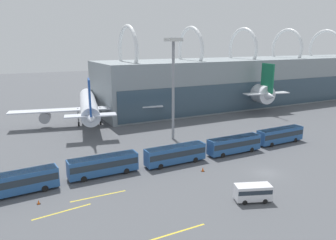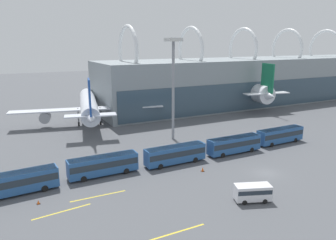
% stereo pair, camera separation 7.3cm
% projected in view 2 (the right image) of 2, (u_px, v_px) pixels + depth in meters
% --- Properties ---
extents(ground_plane, '(440.00, 440.00, 0.00)m').
position_uv_depth(ground_plane, '(267.00, 173.00, 56.23)').
color(ground_plane, '#515459').
extents(terminal_building, '(125.84, 23.97, 27.04)m').
position_uv_depth(terminal_building, '(264.00, 79.00, 123.01)').
color(terminal_building, gray).
rests_on(terminal_building, ground_plane).
extents(airliner_at_gate_near, '(39.98, 38.92, 14.00)m').
position_uv_depth(airliner_at_gate_near, '(89.00, 106.00, 87.93)').
color(airliner_at_gate_near, silver).
rests_on(airliner_at_gate_near, ground_plane).
extents(airliner_at_gate_far, '(41.10, 41.08, 15.56)m').
position_uv_depth(airliner_at_gate_far, '(241.00, 89.00, 116.70)').
color(airliner_at_gate_far, silver).
rests_on(airliner_at_gate_far, ground_plane).
extents(shuttle_bus_0, '(11.88, 3.33, 3.37)m').
position_uv_depth(shuttle_bus_0, '(16.00, 182.00, 48.02)').
color(shuttle_bus_0, '#285693').
rests_on(shuttle_bus_0, ground_plane).
extents(shuttle_bus_1, '(11.75, 2.69, 3.37)m').
position_uv_depth(shuttle_bus_1, '(103.00, 164.00, 54.92)').
color(shuttle_bus_1, '#285693').
rests_on(shuttle_bus_1, ground_plane).
extents(shuttle_bus_2, '(11.77, 2.74, 3.37)m').
position_uv_depth(shuttle_bus_2, '(175.00, 153.00, 60.22)').
color(shuttle_bus_2, '#285693').
rests_on(shuttle_bus_2, ground_plane).
extents(shuttle_bus_3, '(11.74, 2.65, 3.37)m').
position_uv_depth(shuttle_bus_3, '(234.00, 144.00, 65.94)').
color(shuttle_bus_3, '#285693').
rests_on(shuttle_bus_3, ground_plane).
extents(shuttle_bus_4, '(11.78, 2.79, 3.37)m').
position_uv_depth(shuttle_bus_4, '(280.00, 135.00, 72.54)').
color(shuttle_bus_4, '#285693').
rests_on(shuttle_bus_4, ground_plane).
extents(service_van_foreground, '(5.46, 3.74, 2.43)m').
position_uv_depth(service_van_foreground, '(253.00, 192.00, 46.06)').
color(service_van_foreground, silver).
rests_on(service_van_foreground, ground_plane).
extents(floodlight_mast, '(3.14, 3.14, 22.85)m').
position_uv_depth(floodlight_mast, '(173.00, 68.00, 72.38)').
color(floodlight_mast, gray).
rests_on(floodlight_mast, ground_plane).
extents(lane_stripe_0, '(8.21, 0.35, 0.01)m').
position_uv_depth(lane_stripe_0, '(98.00, 196.00, 47.85)').
color(lane_stripe_0, yellow).
rests_on(lane_stripe_0, ground_plane).
extents(lane_stripe_1, '(8.68, 0.34, 0.01)m').
position_uv_depth(lane_stripe_1, '(173.00, 233.00, 38.53)').
color(lane_stripe_1, yellow).
rests_on(lane_stripe_1, ground_plane).
extents(lane_stripe_2, '(7.79, 1.11, 0.01)m').
position_uv_depth(lane_stripe_2, '(62.00, 212.00, 43.47)').
color(lane_stripe_2, yellow).
rests_on(lane_stripe_2, ground_plane).
extents(traffic_cone_0, '(0.50, 0.50, 0.61)m').
position_uv_depth(traffic_cone_0, '(38.00, 202.00, 45.46)').
color(traffic_cone_0, black).
rests_on(traffic_cone_0, ground_plane).
extents(traffic_cone_1, '(0.59, 0.59, 0.76)m').
position_uv_depth(traffic_cone_1, '(203.00, 169.00, 56.95)').
color(traffic_cone_1, black).
rests_on(traffic_cone_1, ground_plane).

